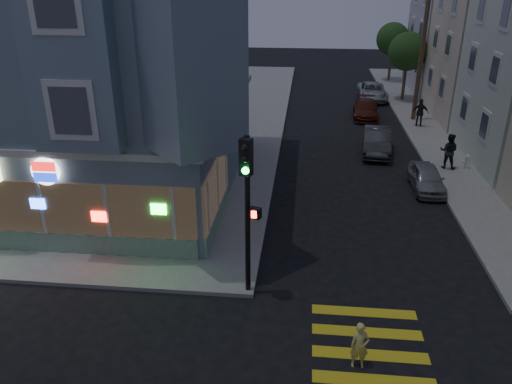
% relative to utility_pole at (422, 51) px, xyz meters
% --- Properties ---
extents(ground, '(120.00, 120.00, 0.00)m').
position_rel_utility_pole_xyz_m(ground, '(-12.00, -24.00, -4.80)').
color(ground, black).
rests_on(ground, ground).
extents(sidewalk_nw, '(33.00, 42.00, 0.15)m').
position_rel_utility_pole_xyz_m(sidewalk_nw, '(-25.50, -1.00, -4.72)').
color(sidewalk_nw, gray).
rests_on(sidewalk_nw, ground).
extents(corner_building, '(14.60, 14.60, 11.40)m').
position_rel_utility_pole_xyz_m(corner_building, '(-18.00, -13.02, 1.02)').
color(corner_building, slate).
rests_on(corner_building, sidewalk_nw).
extents(row_house_d, '(12.00, 8.60, 10.50)m').
position_rel_utility_pole_xyz_m(row_house_d, '(7.50, 10.00, 0.60)').
color(row_house_d, '#AAA4B4').
rests_on(row_house_d, sidewalk_ne).
extents(utility_pole, '(2.20, 0.30, 9.00)m').
position_rel_utility_pole_xyz_m(utility_pole, '(0.00, 0.00, 0.00)').
color(utility_pole, '#4C3826').
rests_on(utility_pole, sidewalk_ne).
extents(street_tree_near, '(3.00, 3.00, 5.30)m').
position_rel_utility_pole_xyz_m(street_tree_near, '(0.20, 6.00, -0.86)').
color(street_tree_near, '#4C3826').
rests_on(street_tree_near, sidewalk_ne).
extents(street_tree_far, '(3.00, 3.00, 5.30)m').
position_rel_utility_pole_xyz_m(street_tree_far, '(0.20, 14.00, -0.86)').
color(street_tree_far, '#4C3826').
rests_on(street_tree_far, sidewalk_ne).
extents(running_child, '(0.51, 0.35, 1.35)m').
position_rel_utility_pole_xyz_m(running_child, '(-5.88, -24.69, -4.12)').
color(running_child, '#DDD871').
rests_on(running_child, ground).
extents(pedestrian_a, '(1.10, 0.98, 1.88)m').
position_rel_utility_pole_xyz_m(pedestrian_a, '(-0.02, -9.64, -3.71)').
color(pedestrian_a, black).
rests_on(pedestrian_a, sidewalk_ne).
extents(pedestrian_b, '(1.15, 0.70, 1.84)m').
position_rel_utility_pole_xyz_m(pedestrian_b, '(0.05, -1.76, -3.73)').
color(pedestrian_b, '#232129').
rests_on(pedestrian_b, sidewalk_ne).
extents(parked_car_a, '(1.43, 3.52, 1.20)m').
position_rel_utility_pole_xyz_m(parked_car_a, '(-1.64, -12.36, -4.20)').
color(parked_car_a, '#94979B').
rests_on(parked_car_a, ground).
extents(parked_car_b, '(1.94, 4.46, 1.42)m').
position_rel_utility_pole_xyz_m(parked_car_b, '(-3.40, -7.16, -4.08)').
color(parked_car_b, '#313336').
rests_on(parked_car_b, ground).
extents(parked_car_c, '(2.00, 4.38, 1.24)m').
position_rel_utility_pole_xyz_m(parked_car_c, '(-3.28, 0.59, -4.18)').
color(parked_car_c, '#551F13').
rests_on(parked_car_c, ground).
extents(parked_car_d, '(2.26, 4.82, 1.34)m').
position_rel_utility_pole_xyz_m(parked_car_d, '(-2.21, 6.32, -4.13)').
color(parked_car_d, '#B0B8BC').
rests_on(parked_car_d, ground).
extents(traffic_signal, '(0.66, 0.59, 5.26)m').
position_rel_utility_pole_xyz_m(traffic_signal, '(-9.18, -21.83, -1.09)').
color(traffic_signal, black).
rests_on(traffic_signal, sidewalk_nw).
extents(fire_hydrant, '(0.43, 0.25, 0.75)m').
position_rel_utility_pole_xyz_m(fire_hydrant, '(1.00, -9.59, -4.25)').
color(fire_hydrant, silver).
rests_on(fire_hydrant, sidewalk_ne).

